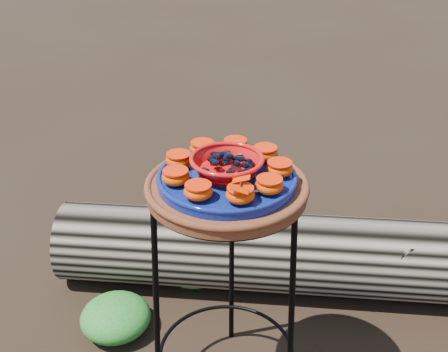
# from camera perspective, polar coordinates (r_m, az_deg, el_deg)

# --- Properties ---
(plant_stand) EXTENTS (0.44, 0.44, 0.70)m
(plant_stand) POSITION_cam_1_polar(r_m,az_deg,el_deg) (1.63, 0.24, -12.55)
(plant_stand) COLOR black
(plant_stand) RESTS_ON ground
(terracotta_saucer) EXTENTS (0.40, 0.40, 0.03)m
(terracotta_saucer) POSITION_cam_1_polar(r_m,az_deg,el_deg) (1.41, 0.28, -1.31)
(terracotta_saucer) COLOR #462411
(terracotta_saucer) RESTS_ON plant_stand
(cobalt_plate) EXTENTS (0.35, 0.35, 0.02)m
(cobalt_plate) POSITION_cam_1_polar(r_m,az_deg,el_deg) (1.40, 0.28, -0.32)
(cobalt_plate) COLOR #03113F
(cobalt_plate) RESTS_ON terracotta_saucer
(red_bowl) EXTENTS (0.17, 0.17, 0.05)m
(red_bowl) POSITION_cam_1_polar(r_m,az_deg,el_deg) (1.38, 0.28, 0.97)
(red_bowl) COLOR red
(red_bowl) RESTS_ON cobalt_plate
(glass_gems) EXTENTS (0.13, 0.13, 0.02)m
(glass_gems) POSITION_cam_1_polar(r_m,az_deg,el_deg) (1.36, 0.28, 2.30)
(glass_gems) COLOR black
(glass_gems) RESTS_ON red_bowl
(orange_half_0) EXTENTS (0.07, 0.07, 0.04)m
(orange_half_0) POSITION_cam_1_polar(r_m,az_deg,el_deg) (1.27, 1.67, -1.91)
(orange_half_0) COLOR #C31800
(orange_half_0) RESTS_ON cobalt_plate
(orange_half_1) EXTENTS (0.07, 0.07, 0.04)m
(orange_half_1) POSITION_cam_1_polar(r_m,az_deg,el_deg) (1.31, 4.62, -0.96)
(orange_half_1) COLOR #C31800
(orange_half_1) RESTS_ON cobalt_plate
(orange_half_2) EXTENTS (0.07, 0.07, 0.04)m
(orange_half_2) POSITION_cam_1_polar(r_m,az_deg,el_deg) (1.39, 5.66, 0.75)
(orange_half_2) COLOR #C31800
(orange_half_2) RESTS_ON cobalt_plate
(orange_half_3) EXTENTS (0.07, 0.07, 0.04)m
(orange_half_3) POSITION_cam_1_polar(r_m,az_deg,el_deg) (1.46, 4.21, 2.30)
(orange_half_3) COLOR #C31800
(orange_half_3) RESTS_ON cobalt_plate
(orange_half_4) EXTENTS (0.07, 0.07, 0.04)m
(orange_half_4) POSITION_cam_1_polar(r_m,az_deg,el_deg) (1.50, 1.16, 3.07)
(orange_half_4) COLOR #C31800
(orange_half_4) RESTS_ON cobalt_plate
(orange_half_5) EXTENTS (0.07, 0.07, 0.04)m
(orange_half_5) POSITION_cam_1_polar(r_m,az_deg,el_deg) (1.48, -2.22, 2.82)
(orange_half_5) COLOR #C31800
(orange_half_5) RESTS_ON cobalt_plate
(orange_half_6) EXTENTS (0.07, 0.07, 0.04)m
(orange_half_6) POSITION_cam_1_polar(r_m,az_deg,el_deg) (1.43, -4.63, 1.63)
(orange_half_6) COLOR #C31800
(orange_half_6) RESTS_ON cobalt_plate
(orange_half_7) EXTENTS (0.07, 0.07, 0.04)m
(orange_half_7) POSITION_cam_1_polar(r_m,az_deg,el_deg) (1.35, -4.92, -0.10)
(orange_half_7) COLOR #C31800
(orange_half_7) RESTS_ON cobalt_plate
(orange_half_8) EXTENTS (0.07, 0.07, 0.04)m
(orange_half_8) POSITION_cam_1_polar(r_m,az_deg,el_deg) (1.29, -2.64, -1.58)
(orange_half_8) COLOR #C31800
(orange_half_8) RESTS_ON cobalt_plate
(butterfly) EXTENTS (0.09, 0.06, 0.02)m
(butterfly) POSITION_cam_1_polar(r_m,az_deg,el_deg) (1.26, 1.68, -0.88)
(butterfly) COLOR #CA2B00
(butterfly) RESTS_ON orange_half_0
(driftwood_log) EXTENTS (1.61, 0.45, 0.30)m
(driftwood_log) POSITION_cam_1_polar(r_m,az_deg,el_deg) (2.15, 4.83, -7.74)
(driftwood_log) COLOR black
(driftwood_log) RESTS_ON ground
(foliage_left) EXTENTS (0.24, 0.24, 0.12)m
(foliage_left) POSITION_cam_1_polar(r_m,az_deg,el_deg) (2.04, -10.97, -13.80)
(foliage_left) COLOR #145C19
(foliage_left) RESTS_ON ground
(foliage_back) EXTENTS (0.30, 0.30, 0.15)m
(foliage_back) POSITION_cam_1_polar(r_m,az_deg,el_deg) (2.23, -2.93, -8.39)
(foliage_back) COLOR #145C19
(foliage_back) RESTS_ON ground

